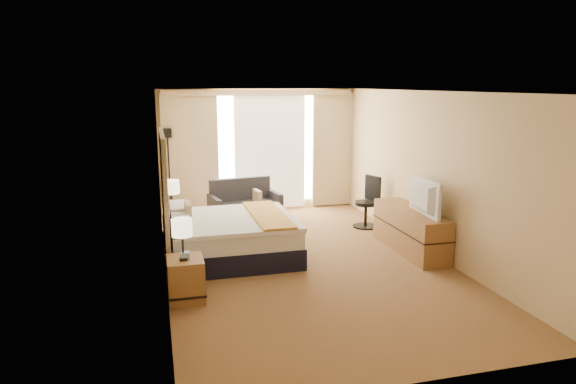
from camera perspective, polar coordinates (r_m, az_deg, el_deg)
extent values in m
cube|color=#582119|center=(8.11, 1.71, -7.56)|extent=(4.20, 7.00, 0.02)
cube|color=silver|center=(7.65, 1.84, 11.13)|extent=(4.20, 7.00, 0.02)
cube|color=tan|center=(11.14, -3.35, 4.68)|extent=(4.20, 0.02, 2.60)
cube|color=tan|center=(4.63, 14.22, -6.21)|extent=(4.20, 0.02, 2.60)
cube|color=tan|center=(7.47, -13.88, 0.71)|extent=(0.02, 7.00, 2.60)
cube|color=tan|center=(8.60, 15.32, 2.10)|extent=(0.02, 7.00, 2.60)
cube|color=black|center=(7.67, -13.60, 0.87)|extent=(0.06, 1.85, 1.50)
cube|color=olive|center=(6.74, -11.28, -9.46)|extent=(0.45, 0.52, 0.55)
cube|color=olive|center=(9.12, -12.29, -3.81)|extent=(0.45, 0.52, 0.55)
cube|color=olive|center=(8.68, 13.43, -4.15)|extent=(0.50, 1.80, 0.70)
cube|color=silver|center=(11.16, -2.06, 4.81)|extent=(2.30, 0.02, 2.30)
cube|color=beige|center=(10.83, -10.78, 4.12)|extent=(1.15, 0.09, 2.50)
cube|color=beige|center=(11.46, 4.91, 4.72)|extent=(0.90, 0.09, 2.50)
cube|color=white|center=(11.12, -2.01, 4.53)|extent=(1.55, 0.04, 2.50)
cube|color=tan|center=(10.89, -3.26, 10.96)|extent=(4.00, 0.16, 0.12)
cube|color=black|center=(8.22, -6.16, -6.18)|extent=(1.93, 1.75, 0.32)
cube|color=white|center=(8.13, -6.20, -4.18)|extent=(1.89, 1.70, 0.28)
cube|color=white|center=(8.10, -5.71, -3.05)|extent=(1.77, 1.77, 0.06)
cube|color=gold|center=(8.17, -2.27, -2.52)|extent=(0.51, 1.77, 0.04)
cube|color=white|center=(7.57, -11.78, -3.41)|extent=(0.26, 0.72, 0.17)
cube|color=white|center=(8.39, -12.10, -1.91)|extent=(0.26, 0.72, 0.17)
cube|color=beige|center=(7.98, -11.03, -2.31)|extent=(0.09, 0.39, 0.33)
cube|color=#512117|center=(10.26, -4.77, -2.69)|extent=(1.46, 0.94, 0.24)
cube|color=#313137|center=(10.17, -4.70, -1.67)|extent=(1.34, 0.78, 0.16)
cube|color=#313137|center=(10.42, -5.35, 0.14)|extent=(1.27, 0.34, 0.53)
cube|color=#313137|center=(10.02, -8.19, -1.79)|extent=(0.22, 0.73, 0.44)
cube|color=#313137|center=(10.42, -1.53, -1.12)|extent=(0.22, 0.73, 0.44)
cube|color=beige|center=(10.21, -3.43, -0.64)|extent=(0.13, 0.35, 0.31)
cube|color=black|center=(10.97, -12.84, -2.56)|extent=(0.23, 0.23, 0.03)
cylinder|color=black|center=(10.80, -13.04, 1.69)|extent=(0.03, 0.03, 1.63)
cube|color=black|center=(10.68, -13.27, 6.42)|extent=(0.17, 0.17, 0.19)
cylinder|color=black|center=(10.02, 8.58, -3.77)|extent=(0.48, 0.48, 0.03)
cylinder|color=black|center=(9.96, 8.62, -2.48)|extent=(0.06, 0.06, 0.43)
cylinder|color=black|center=(9.91, 8.66, -1.25)|extent=(0.42, 0.42, 0.07)
cube|color=black|center=(9.97, 9.41, 0.44)|extent=(0.19, 0.37, 0.48)
cube|color=black|center=(6.58, -11.55, -7.30)|extent=(0.09, 0.09, 0.04)
cylinder|color=black|center=(6.53, -11.62, -5.83)|extent=(0.03, 0.03, 0.32)
cylinder|color=#FBE2BC|center=(6.46, -11.70, -3.88)|extent=(0.25, 0.25, 0.22)
cube|color=black|center=(8.99, -12.70, -2.12)|extent=(0.09, 0.09, 0.04)
cylinder|color=black|center=(8.94, -12.75, -0.97)|extent=(0.03, 0.03, 0.33)
cylinder|color=#FBE2BC|center=(8.89, -12.82, 0.55)|extent=(0.27, 0.27, 0.23)
cube|color=#7E9FC3|center=(6.59, -11.34, -6.96)|extent=(0.12, 0.12, 0.10)
cube|color=black|center=(9.20, -11.89, -1.66)|extent=(0.18, 0.14, 0.07)
imported|color=black|center=(8.24, 14.33, -0.49)|extent=(0.19, 1.00, 0.57)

